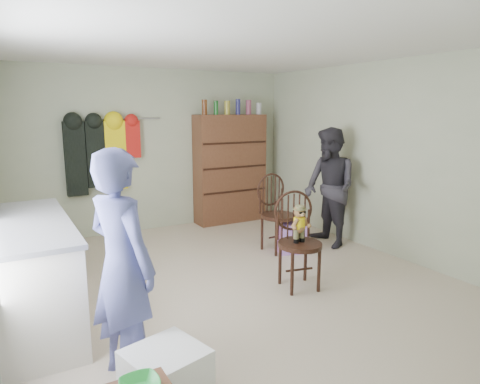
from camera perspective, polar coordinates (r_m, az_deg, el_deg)
ground_plane at (r=4.88m, az=-1.42°, el=-11.68°), size 5.00×5.00×0.00m
room_walls at (r=4.99m, az=-4.41°, el=7.45°), size 5.00×5.00×5.00m
counter at (r=4.22m, az=-25.83°, el=-9.65°), size 0.64×1.86×0.94m
plastic_tub at (r=2.94m, az=-9.82°, el=-23.70°), size 0.54×0.52×0.42m
chair_front at (r=4.59m, az=7.72°, el=-5.48°), size 0.54×0.54×1.03m
chair_far at (r=5.76m, az=4.82°, el=-2.37°), size 0.48×0.48×1.04m
striped_bag at (r=5.79m, az=6.89°, el=-6.03°), size 0.44×0.39×0.40m
person_left at (r=3.08m, az=-15.45°, el=-9.55°), size 0.59×0.70×1.64m
person_right at (r=6.01m, az=11.86°, el=0.58°), size 0.72×0.87×1.65m
dresser at (r=7.19m, az=-1.34°, el=3.19°), size 1.20×0.39×2.05m
coat_rack at (r=6.52m, az=-18.07°, el=4.86°), size 1.42×0.12×1.09m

